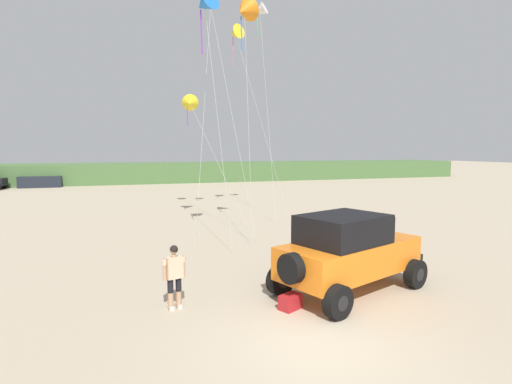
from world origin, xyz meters
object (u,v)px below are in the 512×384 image
cooler_box (290,302)px  kite_purple_stunt (190,103)px  kite_yellow_diamond (205,4)px  kite_red_delta (245,11)px  person_watching (174,273)px  kite_pink_ribbon (235,34)px  jeep (349,251)px  distant_sedan (41,182)px  kite_orange_streamer (260,12)px

cooler_box → kite_purple_stunt: bearing=64.2°
kite_yellow_diamond → kite_red_delta: (2.13, 1.56, 0.43)m
person_watching → kite_pink_ribbon: (5.75, 15.23, 10.38)m
person_watching → cooler_box: person_watching is taller
jeep → person_watching: 4.89m
jeep → cooler_box: jeep is taller
jeep → distant_sedan: bearing=111.0°
kite_pink_ribbon → kite_orange_streamer: kite_orange_streamer is taller
kite_red_delta → kite_orange_streamer: bearing=65.7°
cooler_box → person_watching: bearing=134.4°
kite_yellow_diamond → jeep: bearing=-68.1°
kite_pink_ribbon → kite_yellow_diamond: bearing=-112.6°
kite_yellow_diamond → cooler_box: bearing=-84.9°
distant_sedan → kite_pink_ribbon: size_ratio=0.35×
person_watching → kite_orange_streamer: size_ratio=0.13×
kite_purple_stunt → kite_red_delta: bearing=-67.6°
person_watching → kite_pink_ribbon: kite_pink_ribbon is taller
kite_yellow_diamond → kite_orange_streamer: bearing=57.6°
person_watching → kite_red_delta: (4.27, 8.12, 9.36)m
person_watching → kite_red_delta: size_ratio=0.15×
kite_pink_ribbon → kite_orange_streamer: 1.98m
cooler_box → kite_red_delta: 13.64m
distant_sedan → kite_red_delta: bearing=-63.9°
jeep → kite_yellow_diamond: size_ratio=0.48×
cooler_box → kite_red_delta: (1.46, 9.03, 10.11)m
distant_sedan → kite_pink_ribbon: bearing=-54.8°
kite_yellow_diamond → kite_purple_stunt: size_ratio=1.44×
kite_purple_stunt → kite_orange_streamer: 7.70m
kite_purple_stunt → kite_orange_streamer: (4.66, 1.73, 5.88)m
distant_sedan → kite_yellow_diamond: 35.03m
distant_sedan → person_watching: bearing=-74.6°
person_watching → kite_pink_ribbon: 19.31m
distant_sedan → kite_yellow_diamond: size_ratio=0.40×
jeep → kite_yellow_diamond: kite_yellow_diamond is taller
person_watching → distant_sedan: (-9.86, 38.13, -0.34)m
kite_yellow_diamond → person_watching: bearing=-108.1°
kite_purple_stunt → kite_pink_ribbon: bearing=38.2°
jeep → kite_red_delta: 12.37m
cooler_box → kite_yellow_diamond: 12.25m
kite_purple_stunt → kite_pink_ribbon: size_ratio=0.60×
person_watching → kite_red_delta: bearing=62.2°
kite_purple_stunt → kite_yellow_diamond: bearing=-92.6°
cooler_box → kite_pink_ribbon: (2.94, 16.14, 11.13)m
kite_orange_streamer → cooler_box: bearing=-105.6°
cooler_box → jeep: bearing=-9.5°
kite_yellow_diamond → kite_orange_streamer: (4.93, 7.78, 2.63)m
person_watching → kite_purple_stunt: bearing=79.1°
jeep → distant_sedan: 41.12m
jeep → kite_red_delta: size_ratio=0.45×
distant_sedan → kite_orange_streamer: 31.53m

